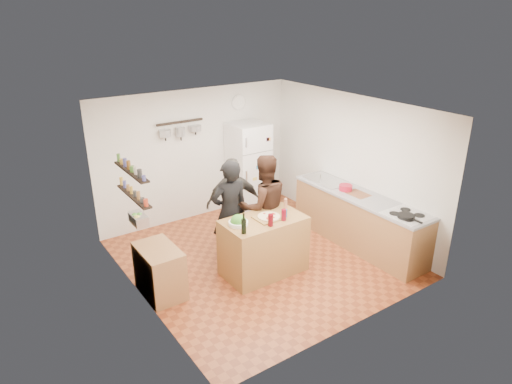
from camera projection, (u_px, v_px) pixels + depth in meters
room_shell at (246, 181)px, 7.38m from camera, size 4.20×4.20×4.20m
prep_island at (264, 246)px, 7.01m from camera, size 1.25×0.72×0.91m
pizza_board at (269, 218)px, 6.86m from camera, size 0.42×0.34×0.02m
pizza at (269, 217)px, 6.85m from camera, size 0.34×0.34×0.02m
salad_bowl at (238, 223)px, 6.64m from camera, size 0.29×0.29×0.06m
wine_bottle at (244, 226)px, 6.37m from camera, size 0.07×0.07×0.22m
wine_glass_near at (271, 220)px, 6.59m from camera, size 0.08×0.08×0.18m
wine_glass_far at (284, 215)px, 6.77m from camera, size 0.07×0.07×0.18m
pepper_mill at (286, 206)px, 7.08m from camera, size 0.05×0.05×0.17m
salt_canister at (285, 213)px, 6.88m from camera, size 0.08×0.08×0.12m
person_left at (230, 212)px, 7.20m from camera, size 0.66×0.46×1.71m
person_center at (264, 206)px, 7.38m from camera, size 0.97×0.83×1.74m
person_back at (234, 203)px, 7.69m from camera, size 1.01×0.71×1.58m
counter_run at (358, 220)px, 7.86m from camera, size 0.63×2.63×0.90m
stove_top at (407, 215)px, 6.96m from camera, size 0.60×0.62×0.02m
skillet at (406, 216)px, 6.85m from camera, size 0.25×0.25×0.05m
sink at (326, 181)px, 8.33m from camera, size 0.50×0.80×0.03m
cutting_board at (358, 194)px, 7.74m from camera, size 0.30×0.40×0.02m
red_bowl at (346, 188)px, 7.88m from camera, size 0.23×0.23×0.10m
fridge at (248, 168)px, 9.05m from camera, size 0.70×0.68×1.80m
wall_clock at (239, 102)px, 8.84m from camera, size 0.30×0.03×0.30m
spice_shelf_lower at (134, 196)px, 6.13m from camera, size 0.12×1.00×0.02m
spice_shelf_upper at (131, 172)px, 6.00m from camera, size 0.12×1.00×0.02m
produce_basket at (138, 219)px, 6.28m from camera, size 0.18×0.35×0.14m
side_table at (160, 271)px, 6.50m from camera, size 0.50×0.80×0.73m
pot_rack at (180, 122)px, 8.17m from camera, size 0.90×0.04×0.04m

